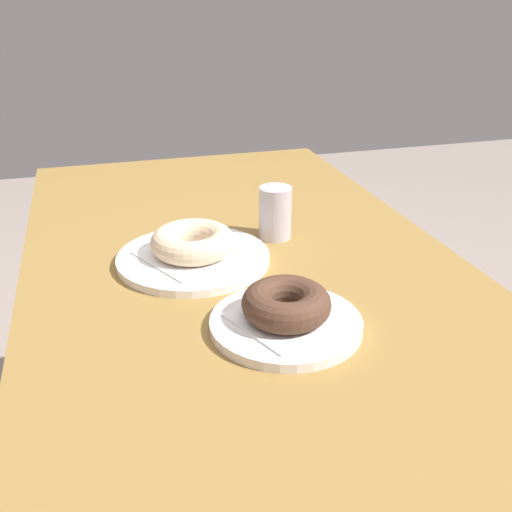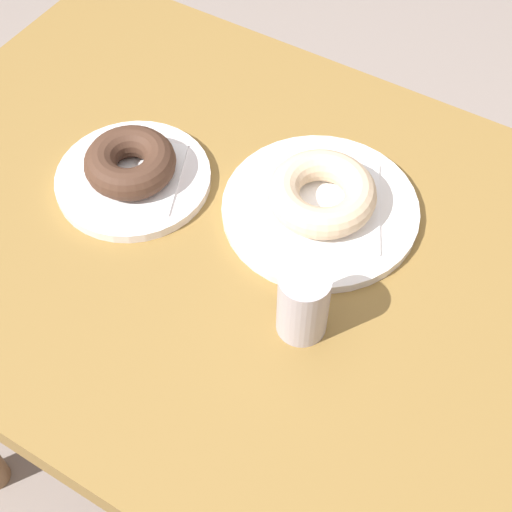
{
  "view_description": "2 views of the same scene",
  "coord_description": "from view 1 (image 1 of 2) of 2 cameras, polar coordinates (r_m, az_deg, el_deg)",
  "views": [
    {
      "loc": [
        0.85,
        -0.21,
        1.14
      ],
      "look_at": [
        0.11,
        -0.0,
        0.78
      ],
      "focal_mm": 41.26,
      "sensor_mm": 36.0,
      "label": 1
    },
    {
      "loc": [
        -0.21,
        0.46,
        1.44
      ],
      "look_at": [
        0.05,
        0.03,
        0.76
      ],
      "focal_mm": 52.32,
      "sensor_mm": 36.0,
      "label": 2
    }
  ],
  "objects": [
    {
      "name": "plate_sugar_ring",
      "position": [
        0.93,
        -6.08,
        -0.22
      ],
      "size": [
        0.24,
        0.24,
        0.01
      ],
      "primitive_type": "cylinder",
      "color": "white",
      "rests_on": "table"
    },
    {
      "name": "sugar_jar",
      "position": [
        1.0,
        1.88,
        4.21
      ],
      "size": [
        0.06,
        0.06,
        0.09
      ],
      "primitive_type": "cylinder",
      "color": "#B8B0BA",
      "rests_on": "table"
    },
    {
      "name": "table",
      "position": [
        1.01,
        -1.74,
        -4.67
      ],
      "size": [
        1.15,
        0.68,
        0.74
      ],
      "color": "olive",
      "rests_on": "ground_plane"
    },
    {
      "name": "napkin_chocolate_ring",
      "position": [
        0.75,
        2.85,
        -6.06
      ],
      "size": [
        0.15,
        0.15,
        0.0
      ],
      "primitive_type": "cube",
      "rotation": [
        0.0,
        0.0,
        0.4
      ],
      "color": "white",
      "rests_on": "plate_chocolate_ring"
    },
    {
      "name": "donut_chocolate_ring",
      "position": [
        0.74,
        2.89,
        -4.63
      ],
      "size": [
        0.11,
        0.11,
        0.04
      ],
      "primitive_type": "torus",
      "color": "#492E20",
      "rests_on": "napkin_chocolate_ring"
    },
    {
      "name": "donut_sugar_ring",
      "position": [
        0.91,
        -6.16,
        1.4
      ],
      "size": [
        0.13,
        0.13,
        0.04
      ],
      "primitive_type": "torus",
      "color": "beige",
      "rests_on": "napkin_sugar_ring"
    },
    {
      "name": "napkin_sugar_ring",
      "position": [
        0.92,
        -6.1,
        0.22
      ],
      "size": [
        0.19,
        0.19,
        0.0
      ],
      "primitive_type": "cube",
      "rotation": [
        0.0,
        0.0,
        0.45
      ],
      "color": "white",
      "rests_on": "plate_sugar_ring"
    },
    {
      "name": "plate_chocolate_ring",
      "position": [
        0.75,
        2.84,
        -6.58
      ],
      "size": [
        0.19,
        0.19,
        0.01
      ],
      "primitive_type": "cylinder",
      "color": "white",
      "rests_on": "table"
    }
  ]
}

